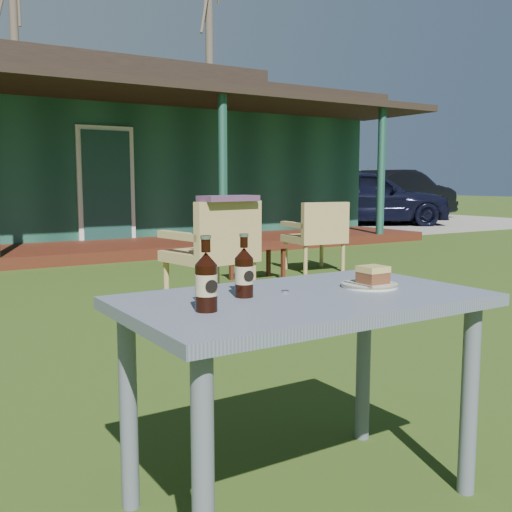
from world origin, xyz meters
TOP-DOWN VIEW (x-y plane):
  - ground at (0.00, 0.00)m, footprint 80.00×80.00m
  - gravel_strip at (10.50, 8.50)m, footprint 9.00×6.00m
  - tree_mid at (3.00, 18.50)m, footprint 0.28×0.28m
  - tree_right at (9.50, 17.00)m, footprint 0.28×0.28m
  - car_near at (9.30, 8.30)m, footprint 4.53×3.47m
  - car_far at (11.61, 9.49)m, footprint 4.56×2.19m
  - cafe_table at (0.00, -1.60)m, footprint 1.20×0.70m
  - plate at (0.29, -1.60)m, footprint 0.20×0.20m
  - cake_slice at (0.30, -1.60)m, footprint 0.09×0.09m
  - fork at (0.23, -1.61)m, footprint 0.01×0.14m
  - cola_bottle_near at (-0.18, -1.52)m, footprint 0.06×0.06m
  - cola_bottle_far at (-0.39, -1.65)m, footprint 0.07×0.07m
  - bottle_cap at (-0.03, -1.53)m, footprint 0.03×0.03m
  - armchair_left at (1.35, 1.51)m, footprint 0.78×0.75m
  - armchair_right at (3.37, 2.63)m, footprint 0.69×0.66m
  - floral_throw at (1.38, 1.33)m, footprint 0.57×0.30m
  - side_table at (2.38, 2.45)m, footprint 0.60×0.40m

SIDE VIEW (x-z plane):
  - ground at x=0.00m, z-range 0.00..0.00m
  - gravel_strip at x=10.50m, z-range 0.00..0.02m
  - side_table at x=2.38m, z-range 0.14..0.54m
  - armchair_right at x=3.37m, z-range 0.05..0.91m
  - armchair_left at x=1.35m, z-range 0.06..0.99m
  - cafe_table at x=0.00m, z-range 0.26..0.98m
  - car_near at x=9.30m, z-range 0.00..1.44m
  - car_far at x=11.61m, z-range 0.00..1.44m
  - bottle_cap at x=-0.03m, z-range 0.72..0.73m
  - plate at x=0.29m, z-range 0.72..0.74m
  - fork at x=0.23m, z-range 0.73..0.74m
  - cake_slice at x=0.30m, z-range 0.73..0.80m
  - cola_bottle_near at x=-0.18m, z-range 0.70..0.91m
  - cola_bottle_far at x=-0.39m, z-range 0.70..0.92m
  - floral_throw at x=1.38m, z-range 0.93..0.98m
  - tree_mid at x=3.00m, z-range 0.00..9.50m
  - tree_right at x=9.50m, z-range 0.00..11.00m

